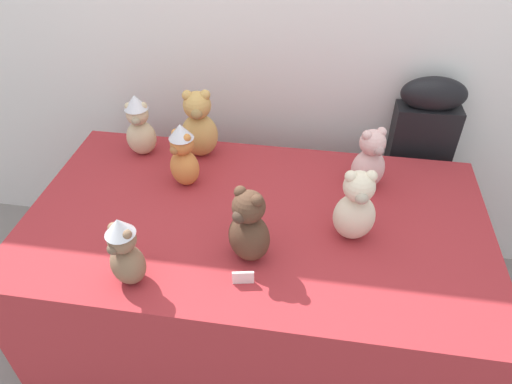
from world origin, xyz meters
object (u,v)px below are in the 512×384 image
teddy_bear_blush (369,161)px  teddy_bear_mocha (125,252)px  instrument_case (411,179)px  teddy_bear_ginger (183,156)px  teddy_bear_cream (356,207)px  teddy_bear_sand (139,126)px  display_table (256,282)px  teddy_bear_cocoa (249,228)px  teddy_bear_honey (199,126)px

teddy_bear_blush → teddy_bear_mocha: teddy_bear_blush is taller
instrument_case → teddy_bear_ginger: (-0.98, -0.45, 0.34)m
teddy_bear_cream → teddy_bear_sand: (-0.91, 0.39, 0.01)m
teddy_bear_blush → teddy_bear_cream: bearing=-130.6°
display_table → teddy_bear_cocoa: size_ratio=6.07×
display_table → teddy_bear_mocha: 0.72m
display_table → teddy_bear_sand: size_ratio=6.13×
teddy_bear_sand → teddy_bear_ginger: size_ratio=1.02×
display_table → teddy_bear_honey: size_ratio=5.60×
instrument_case → display_table: bearing=-139.6°
teddy_bear_sand → teddy_bear_cream: bearing=-34.7°
teddy_bear_ginger → teddy_bear_mocha: teddy_bear_ginger is taller
instrument_case → teddy_bear_sand: (-1.23, -0.27, 0.35)m
teddy_bear_blush → teddy_bear_ginger: teddy_bear_ginger is taller
instrument_case → teddy_bear_cream: (-0.32, -0.66, 0.34)m
teddy_bear_ginger → teddy_bear_cocoa: teddy_bear_cocoa is taller
teddy_bear_mocha → teddy_bear_cocoa: bearing=48.4°
teddy_bear_sand → teddy_bear_mocha: size_ratio=1.07×
teddy_bear_cocoa → teddy_bear_honey: 0.65m
teddy_bear_cocoa → teddy_bear_cream: bearing=54.4°
display_table → teddy_bear_mocha: teddy_bear_mocha is taller
teddy_bear_mocha → display_table: bearing=70.0°
teddy_bear_mocha → teddy_bear_honey: size_ratio=0.86×
teddy_bear_mocha → teddy_bear_honey: (0.05, 0.74, 0.01)m
teddy_bear_cream → teddy_bear_blush: teddy_bear_cream is taller
display_table → teddy_bear_cream: 0.62m
display_table → teddy_bear_blush: size_ratio=6.47×
teddy_bear_sand → teddy_bear_cocoa: teddy_bear_cocoa is taller
instrument_case → teddy_bear_cream: bearing=-117.9°
teddy_bear_blush → teddy_bear_honey: teddy_bear_honey is taller
teddy_bear_cream → teddy_bear_sand: bearing=146.9°
teddy_bear_cream → teddy_bear_honey: teddy_bear_honey is taller
teddy_bear_cocoa → display_table: bearing=122.2°
teddy_bear_ginger → teddy_bear_honey: (0.01, 0.21, 0.01)m
teddy_bear_sand → teddy_bear_ginger: bearing=-48.3°
teddy_bear_cocoa → teddy_bear_honey: bearing=148.5°
instrument_case → teddy_bear_blush: (-0.26, -0.36, 0.33)m
display_table → instrument_case: bearing=42.5°
teddy_bear_ginger → teddy_bear_honey: teddy_bear_honey is taller
teddy_bear_cream → teddy_bear_sand: teddy_bear_cream is taller
display_table → teddy_bear_cream: size_ratio=6.07×
teddy_bear_cocoa → teddy_bear_mocha: bearing=-125.8°
teddy_bear_sand → teddy_bear_cocoa: bearing=-55.5°
teddy_bear_blush → teddy_bear_mocha: 0.98m
teddy_bear_blush → teddy_bear_cocoa: size_ratio=0.94×
display_table → teddy_bear_blush: (0.41, 0.25, 0.50)m
teddy_bear_cream → teddy_bear_ginger: teddy_bear_cream is taller
display_table → teddy_bear_blush: 0.69m
display_table → teddy_bear_sand: 0.83m
instrument_case → teddy_bear_cocoa: size_ratio=3.78×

